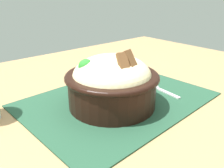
% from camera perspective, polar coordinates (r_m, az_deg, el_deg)
% --- Properties ---
extents(table, '(1.25, 0.95, 0.73)m').
position_cam_1_polar(table, '(0.61, 1.26, -8.48)').
color(table, '#99754C').
rests_on(table, ground_plane).
extents(placemat, '(0.44, 0.33, 0.00)m').
position_cam_1_polar(placemat, '(0.56, 1.38, -3.78)').
color(placemat, '#1E422D').
rests_on(placemat, table).
extents(bowl, '(0.20, 0.20, 0.13)m').
position_cam_1_polar(bowl, '(0.51, -0.02, 0.45)').
color(bowl, black).
rests_on(bowl, placemat).
extents(fork, '(0.03, 0.13, 0.00)m').
position_cam_1_polar(fork, '(0.62, 11.14, -1.12)').
color(fork, silver).
rests_on(fork, placemat).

